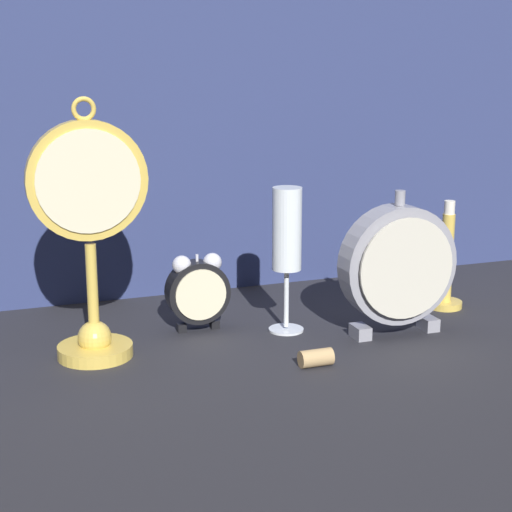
{
  "coord_description": "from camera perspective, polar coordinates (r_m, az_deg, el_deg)",
  "views": [
    {
      "loc": [
        -0.38,
        -0.97,
        0.39
      ],
      "look_at": [
        0.0,
        0.08,
        0.11
      ],
      "focal_mm": 60.0,
      "sensor_mm": 36.0,
      "label": 1
    }
  ],
  "objects": [
    {
      "name": "mantel_clock_silver",
      "position": [
        1.18,
        9.43,
        -0.63
      ],
      "size": [
        0.16,
        0.04,
        0.2
      ],
      "color": "gray",
      "rests_on": "ground_plane"
    },
    {
      "name": "pocket_watch_on_stand",
      "position": [
        1.08,
        -11.01,
        1.17
      ],
      "size": [
        0.15,
        0.1,
        0.33
      ],
      "color": "gold",
      "rests_on": "ground_plane"
    },
    {
      "name": "champagne_flute",
      "position": [
        1.17,
        2.07,
        1.13
      ],
      "size": [
        0.05,
        0.05,
        0.2
      ],
      "color": "silver",
      "rests_on": "ground_plane"
    },
    {
      "name": "ground_plane",
      "position": [
        1.11,
        1.43,
        -6.68
      ],
      "size": [
        4.0,
        4.0,
        0.0
      ],
      "primitive_type": "plane",
      "color": "#232328"
    },
    {
      "name": "brass_candlestick",
      "position": [
        1.32,
        12.55,
        -1.0
      ],
      "size": [
        0.05,
        0.05,
        0.17
      ],
      "color": "gold",
      "rests_on": "ground_plane"
    },
    {
      "name": "fabric_backdrop_drape",
      "position": [
        1.35,
        -3.64,
        9.57
      ],
      "size": [
        1.72,
        0.01,
        0.58
      ],
      "primitive_type": "cube",
      "color": "navy",
      "rests_on": "ground_plane"
    },
    {
      "name": "alarm_clock_twin_bell",
      "position": [
        1.19,
        -3.91,
        -2.19
      ],
      "size": [
        0.09,
        0.03,
        0.11
      ],
      "color": "black",
      "rests_on": "ground_plane"
    },
    {
      "name": "wine_cork",
      "position": [
        1.07,
        4.02,
        -6.79
      ],
      "size": [
        0.04,
        0.02,
        0.02
      ],
      "primitive_type": "cylinder",
      "rotation": [
        0.0,
        1.57,
        0.0
      ],
      "color": "tan",
      "rests_on": "ground_plane"
    }
  ]
}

